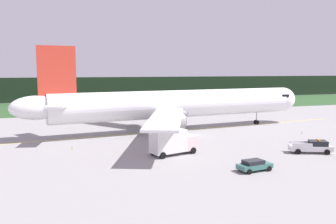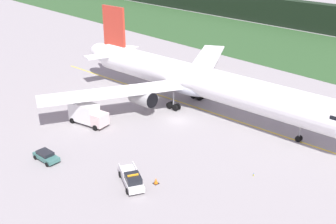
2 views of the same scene
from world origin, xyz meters
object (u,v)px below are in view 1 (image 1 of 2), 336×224
(airliner, at_px, (176,105))
(catering_truck, at_px, (173,142))
(ops_pickup_truck, at_px, (312,147))
(apron_cone, at_px, (310,146))
(staff_car, at_px, (254,165))

(airliner, bearing_deg, catering_truck, -111.59)
(ops_pickup_truck, bearing_deg, catering_truck, 163.86)
(airliner, height_order, apron_cone, airliner)
(ops_pickup_truck, distance_m, staff_car, 13.48)
(ops_pickup_truck, distance_m, apron_cone, 3.00)
(airliner, xyz_separation_m, catering_truck, (-7.15, -18.07, -3.20))
(apron_cone, bearing_deg, catering_truck, 171.53)
(staff_car, bearing_deg, apron_cone, 27.36)
(ops_pickup_truck, xyz_separation_m, apron_cone, (1.76, 2.38, -0.51))
(staff_car, bearing_deg, catering_truck, 120.98)
(airliner, xyz_separation_m, staff_car, (-0.88, -28.52, -4.32))
(airliner, xyz_separation_m, apron_cone, (13.39, -21.13, -4.63))
(airliner, distance_m, ops_pickup_truck, 26.55)
(airliner, xyz_separation_m, ops_pickup_truck, (11.63, -23.51, -4.12))
(ops_pickup_truck, distance_m, catering_truck, 19.58)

